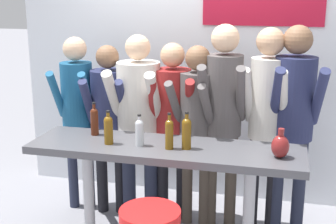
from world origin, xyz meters
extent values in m
cube|color=silver|center=(0.00, 1.31, 1.45)|extent=(3.75, 0.10, 2.90)
cube|color=#B2142D|center=(0.63, 1.25, 1.97)|extent=(1.14, 0.02, 0.36)
cube|color=#4C4C51|center=(0.00, 0.00, 0.91)|extent=(2.15, 0.59, 0.06)
cylinder|color=#B2B2B7|center=(-0.67, 0.00, 0.47)|extent=(0.09, 0.09, 0.88)
cylinder|color=#B2B2B7|center=(0.67, 0.00, 0.47)|extent=(0.09, 0.09, 0.88)
cylinder|color=red|center=(0.08, -0.71, 0.71)|extent=(0.41, 0.41, 0.07)
cylinder|color=#23283D|center=(-1.11, 0.62, 0.41)|extent=(0.10, 0.10, 0.82)
cylinder|color=#23283D|center=(-0.95, 0.64, 0.41)|extent=(0.10, 0.10, 0.82)
cylinder|color=#19517A|center=(-1.03, 0.63, 1.14)|extent=(0.34, 0.34, 0.65)
sphere|color=#D6AD89|center=(-1.03, 0.63, 1.59)|extent=(0.22, 0.22, 0.22)
cylinder|color=#19517A|center=(-1.15, 0.45, 1.19)|extent=(0.13, 0.38, 0.49)
cylinder|color=#19517A|center=(-0.86, 0.49, 1.19)|extent=(0.13, 0.38, 0.49)
cylinder|color=black|center=(-0.79, 0.60, 0.39)|extent=(0.11, 0.11, 0.79)
cylinder|color=black|center=(-0.61, 0.63, 0.39)|extent=(0.11, 0.11, 0.79)
cylinder|color=#23284C|center=(-0.70, 0.61, 1.10)|extent=(0.38, 0.38, 0.62)
sphere|color=brown|center=(-0.70, 0.61, 1.53)|extent=(0.21, 0.21, 0.21)
cylinder|color=#23284C|center=(-0.84, 0.44, 1.14)|extent=(0.13, 0.38, 0.48)
cylinder|color=#23284C|center=(-0.52, 0.49, 1.14)|extent=(0.13, 0.38, 0.48)
cylinder|color=#23283D|center=(-0.51, 0.58, 0.42)|extent=(0.13, 0.13, 0.84)
cylinder|color=#23283D|center=(-0.29, 0.59, 0.42)|extent=(0.13, 0.13, 0.84)
cylinder|color=beige|center=(-0.40, 0.58, 1.17)|extent=(0.41, 0.41, 0.66)
sphere|color=#D6AD89|center=(-0.40, 0.58, 1.63)|extent=(0.23, 0.23, 0.23)
cylinder|color=beige|center=(-0.58, 0.41, 1.22)|extent=(0.11, 0.40, 0.52)
cylinder|color=beige|center=(-0.21, 0.43, 1.22)|extent=(0.11, 0.40, 0.52)
cylinder|color=black|center=(-0.19, 0.62, 0.40)|extent=(0.11, 0.11, 0.80)
cylinder|color=black|center=(-0.01, 0.65, 0.40)|extent=(0.11, 0.11, 0.80)
cylinder|color=maroon|center=(-0.10, 0.63, 1.12)|extent=(0.39, 0.39, 0.64)
sphere|color=tan|center=(-0.10, 0.63, 1.57)|extent=(0.22, 0.22, 0.22)
cylinder|color=maroon|center=(-0.22, 0.45, 1.17)|extent=(0.15, 0.38, 0.49)
cylinder|color=maroon|center=(0.09, 0.51, 1.17)|extent=(0.15, 0.38, 0.49)
cylinder|color=#473D33|center=(0.06, 0.57, 0.40)|extent=(0.10, 0.10, 0.80)
cylinder|color=#473D33|center=(0.23, 0.54, 0.40)|extent=(0.10, 0.10, 0.80)
cylinder|color=#514C4C|center=(0.14, 0.55, 1.12)|extent=(0.35, 0.35, 0.63)
sphere|color=brown|center=(0.14, 0.55, 1.56)|extent=(0.22, 0.22, 0.22)
cylinder|color=#514C4C|center=(-0.02, 0.42, 1.16)|extent=(0.13, 0.38, 0.48)
cylinder|color=#514C4C|center=(0.26, 0.38, 1.16)|extent=(0.13, 0.38, 0.48)
cylinder|color=#473D33|center=(0.28, 0.58, 0.44)|extent=(0.10, 0.10, 0.89)
cylinder|color=#473D33|center=(0.46, 0.59, 0.44)|extent=(0.10, 0.10, 0.89)
cylinder|color=#514C4C|center=(0.37, 0.58, 1.24)|extent=(0.34, 0.34, 0.70)
sphere|color=#D6AD89|center=(0.37, 0.58, 1.73)|extent=(0.24, 0.24, 0.24)
cylinder|color=#514C4C|center=(0.23, 0.40, 1.29)|extent=(0.10, 0.41, 0.53)
cylinder|color=#514C4C|center=(0.53, 0.42, 1.29)|extent=(0.10, 0.41, 0.53)
cylinder|color=black|center=(0.66, 0.62, 0.44)|extent=(0.10, 0.10, 0.88)
cylinder|color=black|center=(0.83, 0.61, 0.44)|extent=(0.10, 0.10, 0.88)
cylinder|color=beige|center=(0.74, 0.61, 1.23)|extent=(0.32, 0.32, 0.70)
sphere|color=tan|center=(0.74, 0.61, 1.71)|extent=(0.24, 0.24, 0.24)
cylinder|color=beige|center=(0.59, 0.45, 1.28)|extent=(0.10, 0.40, 0.53)
cylinder|color=beige|center=(0.87, 0.43, 1.28)|extent=(0.10, 0.40, 0.53)
cylinder|color=#23283D|center=(0.87, 0.60, 0.44)|extent=(0.11, 0.11, 0.89)
cylinder|color=#23283D|center=(1.06, 0.63, 0.44)|extent=(0.11, 0.11, 0.89)
cylinder|color=#23284C|center=(0.96, 0.61, 1.24)|extent=(0.39, 0.39, 0.70)
sphere|color=brown|center=(0.96, 0.61, 1.73)|extent=(0.24, 0.24, 0.24)
cylinder|color=#23284C|center=(0.82, 0.42, 1.29)|extent=(0.13, 0.42, 0.54)
cylinder|color=#23284C|center=(1.15, 0.46, 1.29)|extent=(0.13, 0.42, 0.54)
cylinder|color=#4C1E0F|center=(-0.64, 0.13, 1.04)|extent=(0.07, 0.07, 0.20)
sphere|color=#4C1E0F|center=(-0.64, 0.13, 1.14)|extent=(0.07, 0.07, 0.07)
cylinder|color=#4C1E0F|center=(-0.64, 0.13, 1.17)|extent=(0.03, 0.03, 0.07)
cylinder|color=black|center=(-0.64, 0.13, 1.22)|extent=(0.03, 0.03, 0.01)
cylinder|color=brown|center=(0.05, -0.06, 1.04)|extent=(0.06, 0.06, 0.20)
sphere|color=brown|center=(0.05, -0.06, 1.14)|extent=(0.06, 0.06, 0.06)
cylinder|color=brown|center=(0.05, -0.06, 1.18)|extent=(0.02, 0.02, 0.07)
cylinder|color=black|center=(0.05, -0.06, 1.22)|extent=(0.03, 0.03, 0.01)
cylinder|color=brown|center=(-0.44, -0.07, 1.04)|extent=(0.07, 0.07, 0.19)
sphere|color=brown|center=(-0.44, -0.07, 1.13)|extent=(0.07, 0.07, 0.07)
cylinder|color=brown|center=(-0.44, -0.07, 1.17)|extent=(0.03, 0.03, 0.07)
cylinder|color=black|center=(-0.44, -0.07, 1.21)|extent=(0.03, 0.03, 0.01)
cylinder|color=brown|center=(0.18, -0.03, 1.05)|extent=(0.07, 0.07, 0.21)
sphere|color=brown|center=(0.18, -0.03, 1.15)|extent=(0.07, 0.07, 0.07)
cylinder|color=brown|center=(0.18, -0.03, 1.18)|extent=(0.03, 0.03, 0.07)
cylinder|color=black|center=(0.18, -0.03, 1.23)|extent=(0.03, 0.03, 0.02)
cylinder|color=#B7BCC1|center=(-0.19, -0.05, 1.03)|extent=(0.07, 0.07, 0.18)
sphere|color=#B7BCC1|center=(-0.19, -0.05, 1.12)|extent=(0.07, 0.07, 0.07)
cylinder|color=#B7BCC1|center=(-0.19, -0.05, 1.15)|extent=(0.03, 0.03, 0.06)
cylinder|color=black|center=(-0.19, -0.05, 1.19)|extent=(0.03, 0.03, 0.01)
ellipsoid|color=maroon|center=(0.87, -0.05, 1.03)|extent=(0.13, 0.13, 0.17)
cylinder|color=maroon|center=(0.87, -0.05, 1.14)|extent=(0.04, 0.04, 0.05)
camera|label=1|loc=(0.87, -3.36, 2.13)|focal=50.00mm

